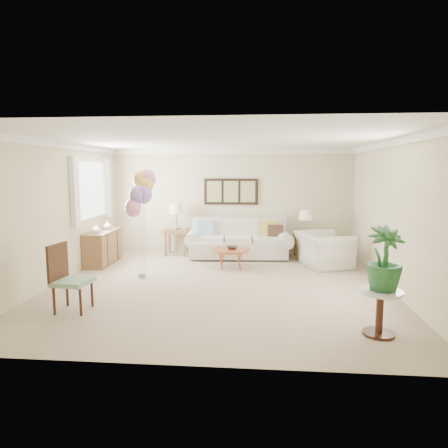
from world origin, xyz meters
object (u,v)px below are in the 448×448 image
object	(u,v)px
coffee_table	(231,250)
armchair	(324,250)
sofa	(239,242)
accent_chair	(68,276)
balloon_cluster	(141,190)

from	to	relation	value
coffee_table	armchair	distance (m)	2.03
sofa	armchair	size ratio (longest dim) A/B	2.30
accent_chair	balloon_cluster	distance (m)	2.30
sofa	coffee_table	xyz separation A→B (m)	(-0.11, -1.08, 0.01)
accent_chair	balloon_cluster	size ratio (longest dim) A/B	0.48
sofa	balloon_cluster	world-z (taller)	balloon_cluster
sofa	accent_chair	bearing A→B (deg)	-120.50
sofa	armchair	world-z (taller)	sofa
coffee_table	balloon_cluster	size ratio (longest dim) A/B	0.39
accent_chair	balloon_cluster	bearing A→B (deg)	73.10
sofa	coffee_table	size ratio (longest dim) A/B	3.17
coffee_table	armchair	xyz separation A→B (m)	(2.00, 0.33, -0.01)
accent_chair	balloon_cluster	xyz separation A→B (m)	(0.58, 1.90, 1.17)
balloon_cluster	armchair	bearing A→B (deg)	19.54
coffee_table	accent_chair	world-z (taller)	accent_chair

